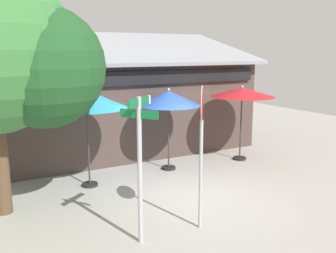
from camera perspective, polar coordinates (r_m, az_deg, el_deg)
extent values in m
cube|color=#9E9B93|center=(10.13, 2.91, -10.41)|extent=(28.00, 28.00, 0.10)
cube|color=#473833|center=(14.38, -7.10, 2.79)|extent=(9.42, 4.04, 3.19)
cube|color=#999EA8|center=(14.09, -7.09, 11.76)|extent=(9.92, 4.63, 1.25)
cube|color=black|center=(12.36, -3.58, 7.29)|extent=(8.82, 0.16, 0.44)
cylinder|color=#A8AAB2|center=(7.26, -4.25, -6.84)|extent=(0.09, 0.09, 2.87)
cube|color=#116B38|center=(6.96, -4.41, 3.67)|extent=(0.64, 0.50, 0.16)
cube|color=#116B38|center=(7.00, -4.38, 1.88)|extent=(0.50, 0.64, 0.16)
cube|color=white|center=(7.34, -2.86, 4.07)|extent=(0.07, 0.06, 0.16)
cylinder|color=#A8AAB2|center=(7.96, 4.93, -7.28)|extent=(0.07, 0.07, 2.33)
cylinder|color=white|center=(7.62, 5.12, 3.33)|extent=(0.46, 0.62, 0.76)
cylinder|color=red|center=(7.62, 5.12, 3.33)|extent=(0.44, 0.58, 0.71)
cylinder|color=black|center=(10.91, -11.64, -8.52)|extent=(0.44, 0.44, 0.08)
cylinder|color=#333335|center=(10.60, -11.87, -3.02)|extent=(0.05, 0.05, 2.24)
cone|color=#2D99BC|center=(10.36, -12.16, 4.04)|extent=(2.21, 2.21, 0.49)
sphere|color=silver|center=(10.33, -12.23, 5.54)|extent=(0.08, 0.08, 0.08)
cylinder|color=black|center=(12.15, 0.10, -6.22)|extent=(0.44, 0.44, 0.08)
cylinder|color=#333335|center=(11.89, 0.10, -1.59)|extent=(0.05, 0.05, 2.09)
cone|color=#2D56B7|center=(11.68, 0.10, 4.29)|extent=(1.96, 1.96, 0.47)
sphere|color=silver|center=(11.65, 0.10, 5.58)|extent=(0.08, 0.08, 0.08)
cylinder|color=black|center=(13.44, 10.70, -4.70)|extent=(0.44, 0.44, 0.08)
cylinder|color=#333335|center=(13.19, 10.87, -0.20)|extent=(0.05, 0.05, 2.24)
cone|color=#B21E23|center=(13.01, 11.07, 5.09)|extent=(2.17, 2.17, 0.31)
sphere|color=silver|center=(12.99, 11.10, 5.90)|extent=(0.08, 0.08, 0.08)
cylinder|color=brown|center=(9.43, -23.82, -5.18)|extent=(0.36, 0.36, 2.35)
sphere|color=#1E4C23|center=(8.79, -18.12, 8.47)|extent=(2.69, 2.69, 2.69)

